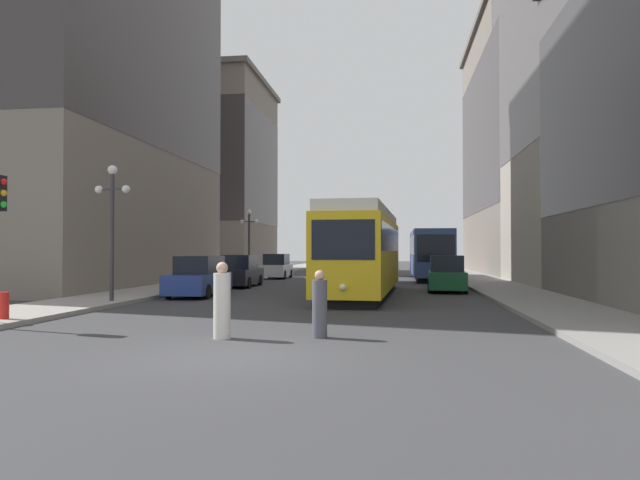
% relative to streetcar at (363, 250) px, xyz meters
% --- Properties ---
extents(ground_plane, '(200.00, 200.00, 0.00)m').
position_rel_streetcar_xyz_m(ground_plane, '(-1.66, -15.21, -2.10)').
color(ground_plane, '#38383A').
extents(sidewalk_left, '(3.37, 120.00, 0.15)m').
position_rel_streetcar_xyz_m(sidewalk_left, '(-10.35, 24.79, -2.03)').
color(sidewalk_left, gray).
rests_on(sidewalk_left, ground).
extents(sidewalk_right, '(3.37, 120.00, 0.15)m').
position_rel_streetcar_xyz_m(sidewalk_right, '(7.02, 24.79, -2.03)').
color(sidewalk_right, gray).
rests_on(sidewalk_right, ground).
extents(streetcar, '(3.24, 13.28, 3.89)m').
position_rel_streetcar_xyz_m(streetcar, '(0.00, 0.00, 0.00)').
color(streetcar, black).
rests_on(streetcar, ground).
extents(transit_bus, '(2.62, 11.78, 3.45)m').
position_rel_streetcar_xyz_m(transit_bus, '(3.90, 15.43, -0.15)').
color(transit_bus, black).
rests_on(transit_bus, ground).
extents(parked_car_left_near, '(1.99, 4.84, 1.82)m').
position_rel_streetcar_xyz_m(parked_car_left_near, '(-7.37, -1.21, -1.26)').
color(parked_car_left_near, black).
rests_on(parked_car_left_near, ground).
extents(parked_car_left_mid, '(1.93, 4.24, 1.82)m').
position_rel_streetcar_xyz_m(parked_car_left_mid, '(-7.37, 15.45, -1.26)').
color(parked_car_left_mid, black).
rests_on(parked_car_left_mid, ground).
extents(parked_car_right_far, '(2.07, 4.94, 1.82)m').
position_rel_streetcar_xyz_m(parked_car_right_far, '(4.04, 3.55, -1.26)').
color(parked_car_right_far, black).
rests_on(parked_car_right_far, ground).
extents(parked_car_left_far, '(1.96, 4.66, 1.82)m').
position_rel_streetcar_xyz_m(parked_car_left_far, '(-7.37, 5.56, -1.26)').
color(parked_car_left_far, black).
rests_on(parked_car_left_far, ground).
extents(pedestrian_crossing_near, '(0.36, 0.36, 1.60)m').
position_rel_streetcar_xyz_m(pedestrian_crossing_near, '(-0.30, -12.65, -1.36)').
color(pedestrian_crossing_near, '#4C4C56').
rests_on(pedestrian_crossing_near, ground).
extents(pedestrian_crossing_far, '(0.40, 0.40, 1.80)m').
position_rel_streetcar_xyz_m(pedestrian_crossing_far, '(-2.56, -13.08, -1.26)').
color(pedestrian_crossing_far, beige).
rests_on(pedestrian_crossing_far, ground).
extents(lamp_post_left_near, '(1.41, 0.36, 5.19)m').
position_rel_streetcar_xyz_m(lamp_post_left_near, '(-9.27, -5.60, 1.48)').
color(lamp_post_left_near, '#333338').
rests_on(lamp_post_left_near, sidewalk_left).
extents(lamp_post_left_far, '(1.41, 0.36, 4.95)m').
position_rel_streetcar_xyz_m(lamp_post_left_far, '(-9.27, 14.75, 1.34)').
color(lamp_post_left_far, '#333338').
rests_on(lamp_post_left_far, sidewalk_left).
extents(fire_hydrant, '(0.26, 0.26, 0.75)m').
position_rel_streetcar_xyz_m(fire_hydrant, '(-9.41, -11.39, -1.58)').
color(fire_hydrant, red).
rests_on(fire_hydrant, sidewalk_left).
extents(building_left_corner, '(11.99, 21.42, 32.37)m').
position_rel_streetcar_xyz_m(building_left_corner, '(-17.73, 5.99, 14.60)').
color(building_left_corner, slate).
rests_on(building_left_corner, ground).
extents(building_left_midblock, '(15.70, 14.87, 19.62)m').
position_rel_streetcar_xyz_m(building_left_midblock, '(-19.59, 30.67, 7.98)').
color(building_left_midblock, slate).
rests_on(building_left_midblock, ground).
extents(building_right_far, '(15.24, 22.73, 22.45)m').
position_rel_streetcar_xyz_m(building_right_far, '(16.03, 25.93, 9.45)').
color(building_right_far, slate).
rests_on(building_right_far, ground).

